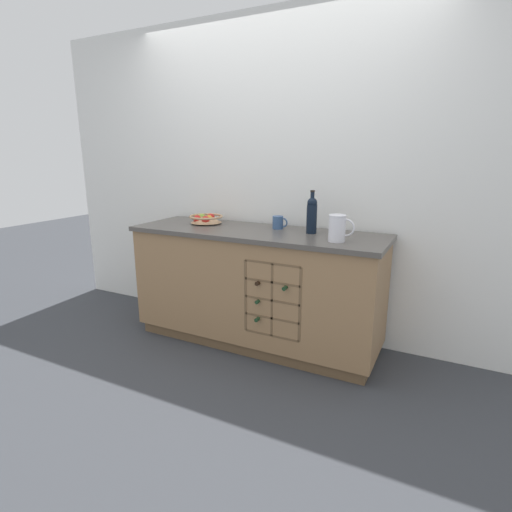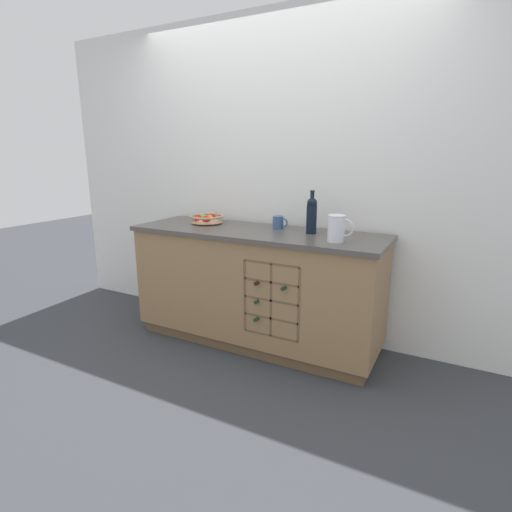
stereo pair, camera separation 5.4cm
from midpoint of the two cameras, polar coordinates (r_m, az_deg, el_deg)
ground_plane at (r=3.33m, az=-0.48°, el=-11.99°), size 14.00×14.00×0.00m
back_wall at (r=3.32m, az=2.43°, el=10.85°), size 4.40×0.06×2.55m
kitchen_island at (r=3.15m, az=-0.47°, el=-4.41°), size 1.97×0.65×0.91m
fruit_bowl at (r=3.36m, az=-7.64°, el=5.34°), size 0.28×0.28×0.08m
white_pitcher at (r=2.67m, az=11.01°, el=4.00°), size 0.17×0.12×0.18m
ceramic_mug at (r=3.09m, az=2.70°, el=4.81°), size 0.12×0.08×0.10m
standing_wine_bottle at (r=2.92m, az=7.45°, el=5.93°), size 0.08×0.08×0.31m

